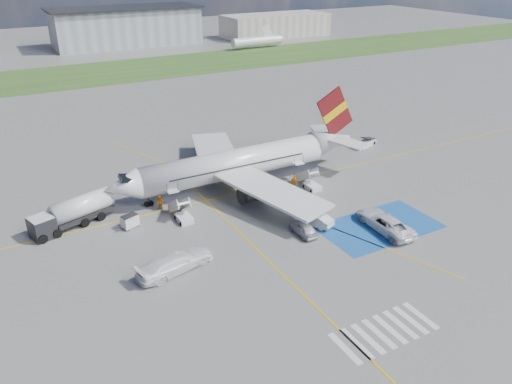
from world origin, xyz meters
TOP-DOWN VIEW (x-y plane):
  - ground at (0.00, 0.00)m, footprint 400.00×400.00m
  - grass_strip at (0.00, 95.00)m, footprint 400.00×30.00m
  - taxiway_line_main at (0.00, 12.00)m, footprint 120.00×0.20m
  - taxiway_line_cross at (-5.00, -10.00)m, footprint 0.20×60.00m
  - taxiway_line_diag at (0.00, 12.00)m, footprint 20.71×56.45m
  - staging_box at (10.00, -4.00)m, footprint 14.00×8.00m
  - crosswalk at (-1.80, -18.00)m, footprint 9.00×4.00m
  - terminal_centre at (20.00, 135.00)m, footprint 48.00×18.00m
  - terminal_east at (75.00, 128.00)m, footprint 40.00×16.00m
  - airliner at (1.51, 14.00)m, footprint 36.81×32.95m
  - airstairs_fwd at (-9.50, 8.70)m, footprint 1.90×5.20m
  - airstairs_aft at (9.00, 8.70)m, footprint 1.90×5.20m
  - fuel_tanker at (-21.16, 13.58)m, footprint 10.11×5.45m
  - gpu_cart at (-15.57, 9.96)m, footprint 2.18×1.77m
  - belt_loader at (26.06, 17.77)m, footprint 5.43×3.15m
  - car_silver_a at (1.26, -1.12)m, footprint 1.78×4.23m
  - car_silver_b at (3.58, 0.12)m, footprint 3.36×4.96m
  - van_white_a at (10.09, -4.75)m, footprint 3.19×6.44m
  - van_white_b at (-14.07, -0.91)m, footprint 6.70×3.91m
  - crew_fwd at (-9.97, 10.16)m, footprint 0.67×0.62m
  - crew_nose at (-10.99, 12.55)m, footprint 1.10×1.13m
  - crew_aft at (6.90, 9.51)m, footprint 0.87×1.25m

SIDE VIEW (x-z plane):
  - ground at x=0.00m, z-range 0.00..0.00m
  - grass_strip at x=0.00m, z-range 0.00..0.01m
  - taxiway_line_main at x=0.00m, z-range 0.00..0.01m
  - taxiway_line_cross at x=-5.00m, z-range 0.00..0.01m
  - taxiway_line_diag at x=0.00m, z-range 0.00..0.01m
  - staging_box at x=10.00m, z-range 0.00..0.01m
  - crosswalk at x=-1.80m, z-range 0.00..0.01m
  - belt_loader at x=26.06m, z-range -0.39..1.18m
  - airstairs_fwd at x=-9.50m, z-range -1.18..2.42m
  - airstairs_aft at x=9.00m, z-range -1.18..2.42m
  - gpu_cart at x=-15.57m, z-range -0.08..1.50m
  - car_silver_a at x=1.26m, z-range 0.00..1.43m
  - crew_fwd at x=-9.97m, z-range 0.00..1.53m
  - car_silver_b at x=3.58m, z-range 0.00..1.55m
  - crew_nose at x=-10.99m, z-range 0.00..1.83m
  - crew_aft at x=6.90m, z-range 0.00..1.97m
  - van_white_a at x=10.09m, z-range 0.00..2.37m
  - van_white_b at x=-14.07m, z-range 0.00..2.46m
  - fuel_tanker at x=-21.16m, z-range -0.27..3.08m
  - airliner at x=1.51m, z-range -2.57..9.35m
  - terminal_east at x=75.00m, z-range 0.00..8.00m
  - terminal_centre at x=20.00m, z-range 0.00..12.00m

